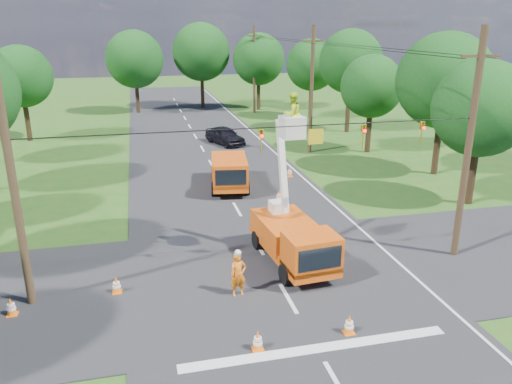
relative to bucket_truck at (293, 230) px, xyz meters
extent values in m
plane|color=#235519|center=(-1.08, 17.10, -1.59)|extent=(140.00, 140.00, 0.00)
cube|color=black|center=(-1.08, 17.10, -1.59)|extent=(12.00, 100.00, 0.06)
cube|color=black|center=(-1.08, -0.90, -1.59)|extent=(56.00, 10.00, 0.07)
cube|color=silver|center=(-1.08, -6.10, -1.59)|extent=(9.00, 0.45, 0.02)
cube|color=silver|center=(4.52, 17.10, -1.59)|extent=(0.12, 90.00, 0.02)
cube|color=#CE460E|center=(-0.01, 0.15, -0.91)|extent=(2.57, 5.83, 0.43)
cube|color=#CE460E|center=(0.16, -1.88, -0.18)|extent=(2.21, 1.78, 1.42)
cube|color=black|center=(0.24, -2.68, -0.13)|extent=(1.79, 0.21, 0.90)
cube|color=#CE460E|center=(-0.08, 0.90, -0.32)|extent=(2.52, 3.68, 0.94)
cylinder|color=black|center=(-0.84, -1.73, -1.16)|extent=(0.38, 0.89, 0.87)
cylinder|color=black|center=(1.13, -1.55, -1.16)|extent=(0.38, 0.89, 0.87)
cylinder|color=black|center=(-1.16, 1.85, -1.16)|extent=(0.38, 0.89, 0.87)
cylinder|color=black|center=(0.82, 2.02, -1.16)|extent=(0.38, 0.89, 0.87)
cube|color=silver|center=(-0.17, 1.94, 0.39)|extent=(0.77, 0.77, 0.52)
cube|color=silver|center=(-0.12, 1.42, 2.47)|extent=(0.37, 1.28, 4.10)
cube|color=silver|center=(-0.04, 0.43, 4.41)|extent=(0.97, 0.97, 0.90)
imported|color=#C6E526|center=(-0.04, 0.43, 4.95)|extent=(1.03, 0.93, 1.74)
cube|color=#CE460E|center=(-0.70, 11.46, -0.90)|extent=(2.95, 6.00, 0.43)
cube|color=#CE460E|center=(-1.01, 9.42, -0.16)|extent=(2.33, 1.93, 1.44)
cube|color=black|center=(-1.13, 8.62, -0.11)|extent=(1.81, 0.33, 0.91)
cube|color=#CE460E|center=(-0.59, 12.22, -0.30)|extent=(2.76, 3.84, 0.96)
cylinder|color=black|center=(-1.97, 9.81, -1.15)|extent=(0.44, 0.92, 0.88)
cylinder|color=black|center=(0.02, 9.51, -1.15)|extent=(0.44, 0.92, 0.88)
cylinder|color=black|center=(-1.42, 13.41, -1.15)|extent=(0.44, 0.92, 0.88)
cylinder|color=black|center=(0.57, 13.11, -1.15)|extent=(0.44, 0.92, 0.88)
imported|color=#F85114|center=(-2.87, -2.13, -0.70)|extent=(0.72, 0.55, 1.79)
imported|color=black|center=(1.12, 23.47, -0.82)|extent=(3.36, 4.89, 1.54)
cone|color=orange|center=(-2.95, -5.67, -1.21)|extent=(0.36, 0.36, 0.70)
cube|color=orange|center=(-2.95, -5.67, -1.55)|extent=(0.38, 0.38, 0.04)
cylinder|color=white|center=(-2.95, -5.67, -1.15)|extent=(0.26, 0.26, 0.09)
cylinder|color=white|center=(-2.95, -5.67, -1.30)|extent=(0.31, 0.31, 0.09)
cone|color=orange|center=(0.28, -5.51, -1.21)|extent=(0.36, 0.36, 0.70)
cube|color=orange|center=(0.28, -5.51, -1.55)|extent=(0.38, 0.38, 0.04)
cylinder|color=white|center=(0.28, -5.51, -1.15)|extent=(0.26, 0.26, 0.09)
cylinder|color=white|center=(0.28, -5.51, -1.30)|extent=(0.31, 0.31, 0.09)
cone|color=orange|center=(0.14, 5.16, -1.21)|extent=(0.36, 0.36, 0.70)
cube|color=orange|center=(0.14, 5.16, -1.55)|extent=(0.38, 0.38, 0.04)
cylinder|color=white|center=(0.14, 5.16, -1.15)|extent=(0.26, 0.26, 0.09)
cylinder|color=white|center=(0.14, 5.16, -1.30)|extent=(0.31, 0.31, 0.09)
cone|color=orange|center=(1.62, 7.90, -1.21)|extent=(0.36, 0.36, 0.70)
cube|color=orange|center=(1.62, 7.90, -1.55)|extent=(0.38, 0.38, 0.04)
cylinder|color=white|center=(1.62, 7.90, -1.15)|extent=(0.26, 0.26, 0.09)
cylinder|color=white|center=(1.62, 7.90, -1.30)|extent=(0.31, 0.31, 0.09)
cone|color=orange|center=(-7.47, -0.88, -1.21)|extent=(0.36, 0.36, 0.70)
cube|color=orange|center=(-7.47, -0.88, -1.55)|extent=(0.38, 0.38, 0.04)
cylinder|color=white|center=(-7.47, -0.88, -1.15)|extent=(0.26, 0.26, 0.09)
cylinder|color=white|center=(-7.47, -0.88, -1.30)|extent=(0.31, 0.31, 0.09)
cone|color=orange|center=(-11.12, -1.65, -1.21)|extent=(0.36, 0.36, 0.70)
cube|color=orange|center=(-11.12, -1.65, -1.55)|extent=(0.38, 0.38, 0.04)
cylinder|color=white|center=(-11.12, -1.65, -1.15)|extent=(0.26, 0.26, 0.09)
cylinder|color=white|center=(-11.12, -1.65, -1.30)|extent=(0.31, 0.31, 0.09)
cone|color=orange|center=(3.73, 12.61, -1.21)|extent=(0.36, 0.36, 0.70)
cube|color=orange|center=(3.73, 12.61, -1.55)|extent=(0.38, 0.38, 0.04)
cylinder|color=white|center=(3.73, 12.61, -1.15)|extent=(0.26, 0.26, 0.09)
cylinder|color=white|center=(3.73, 12.61, -1.30)|extent=(0.31, 0.31, 0.09)
cylinder|color=#4C3823|center=(7.42, -0.90, 3.41)|extent=(0.30, 0.30, 10.00)
cube|color=#4C3823|center=(7.42, -0.90, 7.21)|extent=(1.80, 0.12, 0.12)
cylinder|color=#4C3823|center=(7.42, 19.10, 3.41)|extent=(0.30, 0.30, 10.00)
cube|color=#4C3823|center=(7.42, 19.10, 7.21)|extent=(1.80, 0.12, 0.12)
cylinder|color=#4C3823|center=(7.42, 39.10, 3.41)|extent=(0.30, 0.30, 10.00)
cube|color=#4C3823|center=(7.42, 39.10, 7.21)|extent=(1.80, 0.12, 0.12)
cylinder|color=#4C3823|center=(-10.58, -0.90, 2.91)|extent=(0.30, 0.30, 9.00)
cylinder|color=black|center=(-1.58, -0.90, 4.71)|extent=(18.00, 0.04, 0.04)
cube|color=gold|center=(0.52, -0.90, 4.26)|extent=(0.60, 0.05, 0.60)
imported|color=gold|center=(-1.68, -0.90, 4.16)|extent=(0.16, 0.20, 1.00)
sphere|color=#FF0C0C|center=(-1.68, -1.02, 4.41)|extent=(0.14, 0.14, 0.14)
imported|color=gold|center=(2.52, -0.90, 4.16)|extent=(0.16, 0.20, 1.00)
sphere|color=#FF0C0C|center=(2.52, -1.02, 4.41)|extent=(0.14, 0.14, 0.14)
imported|color=gold|center=(5.12, -0.90, 4.16)|extent=(0.16, 0.20, 1.00)
sphere|color=#FF0C0C|center=(5.12, -1.02, 4.41)|extent=(0.14, 0.14, 0.14)
cylinder|color=#382616|center=(-15.88, 29.10, 0.43)|extent=(0.44, 0.44, 4.05)
sphere|color=#103E15|center=(-15.88, 29.10, 4.11)|extent=(5.40, 5.40, 5.40)
cylinder|color=#382616|center=(12.42, 5.10, 0.39)|extent=(0.44, 0.44, 3.96)
sphere|color=#103E15|center=(12.42, 5.10, 3.99)|extent=(5.40, 5.40, 5.40)
cylinder|color=#382616|center=(13.92, 11.10, 0.69)|extent=(0.44, 0.44, 4.58)
sphere|color=#103E15|center=(13.92, 11.10, 4.85)|extent=(6.40, 6.40, 6.40)
cylinder|color=#382616|center=(12.12, 18.10, 0.30)|extent=(0.44, 0.44, 3.78)
sphere|color=#103E15|center=(12.12, 18.10, 3.74)|extent=(5.00, 5.00, 5.00)
cylinder|color=#382616|center=(13.72, 26.10, 0.78)|extent=(0.44, 0.44, 4.75)
sphere|color=#103E15|center=(13.72, 26.10, 5.10)|extent=(6.00, 6.00, 6.00)
cylinder|color=#382616|center=(12.72, 34.10, 0.47)|extent=(0.44, 0.44, 4.14)
sphere|color=#103E15|center=(12.72, 34.10, 4.23)|extent=(5.60, 5.60, 5.60)
cylinder|color=#382616|center=(-6.08, 42.10, 0.61)|extent=(0.44, 0.44, 4.40)
sphere|color=#103E15|center=(-6.08, 42.10, 4.61)|extent=(6.60, 6.60, 6.60)
cylinder|color=#382616|center=(1.92, 44.10, 0.83)|extent=(0.44, 0.44, 4.84)
sphere|color=#103E15|center=(1.92, 44.10, 5.23)|extent=(7.00, 7.00, 7.00)
cylinder|color=#382616|center=(8.42, 41.10, 0.56)|extent=(0.44, 0.44, 4.31)
sphere|color=#103E15|center=(8.42, 41.10, 4.48)|extent=(6.20, 6.20, 6.20)
camera|label=1|loc=(-6.16, -18.94, 8.40)|focal=35.00mm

